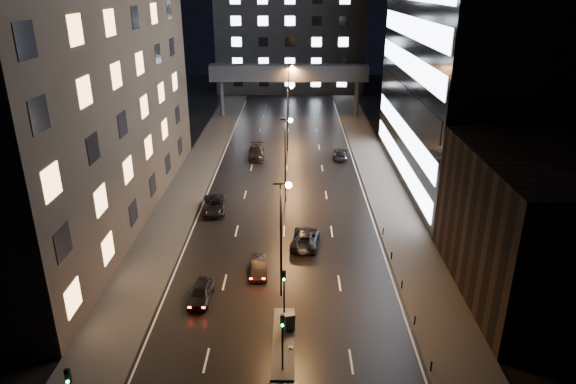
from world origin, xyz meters
name	(u,v)px	position (x,y,z in m)	size (l,w,h in m)	color
ground	(287,168)	(0.00, 40.00, 0.00)	(160.00, 160.00, 0.00)	black
sidewalk_left	(192,180)	(-12.50, 35.00, 0.07)	(5.00, 110.00, 0.15)	#383533
sidewalk_right	(381,180)	(12.50, 35.00, 0.07)	(5.00, 110.00, 0.15)	#383533
building_left	(55,29)	(-22.50, 24.00, 20.00)	(15.00, 48.00, 40.00)	#2D2319
building_right_low	(530,227)	(20.00, 9.00, 6.00)	(10.00, 18.00, 12.00)	black
building_far	(290,37)	(0.00, 98.00, 12.50)	(34.00, 14.00, 25.00)	#333335
skybridge	(289,74)	(0.00, 70.00, 8.34)	(30.00, 3.00, 10.00)	#333335
median_island	(283,341)	(0.30, 2.00, 0.07)	(1.60, 8.00, 0.15)	#383533
traffic_signal_near	(284,287)	(0.30, 4.49, 3.09)	(0.28, 0.34, 4.40)	black
traffic_signal_far	(282,333)	(0.30, -1.01, 3.09)	(0.28, 0.34, 4.40)	black
bollard_row	(408,302)	(10.20, 6.50, 0.45)	(0.12, 25.12, 0.90)	black
streetlight_near	(283,225)	(0.16, 8.00, 6.50)	(1.45, 0.50, 10.15)	black
streetlight_mid_a	(287,149)	(0.16, 28.00, 6.50)	(1.45, 0.50, 10.15)	black
streetlight_mid_b	(289,110)	(0.16, 48.00, 6.50)	(1.45, 0.50, 10.15)	black
streetlight_far	(290,85)	(0.16, 68.00, 6.50)	(1.45, 0.50, 10.15)	black
car_away_a	(201,292)	(-6.56, 7.30, 0.72)	(1.70, 4.22, 1.44)	black
car_away_b	(259,267)	(-2.10, 11.56, 0.66)	(1.40, 4.01, 1.32)	black
car_away_c	(214,205)	(-8.05, 25.04, 0.75)	(2.47, 5.37, 1.49)	black
car_away_d	(257,152)	(-4.57, 44.56, 0.83)	(2.32, 5.70, 1.65)	black
car_toward_a	(305,238)	(2.16, 17.04, 0.76)	(2.52, 5.47, 1.52)	black
car_toward_b	(340,153)	(7.89, 44.54, 0.73)	(2.04, 5.02, 1.46)	black
utility_cabinet	(289,322)	(0.70, 3.32, 0.83)	(0.77, 0.55, 1.36)	#444446
cone_b	(291,348)	(0.82, 1.11, 0.22)	(0.40, 0.40, 0.45)	#EE560C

